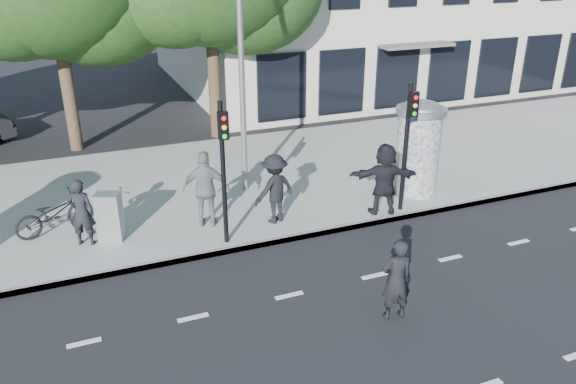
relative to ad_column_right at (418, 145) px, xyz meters
name	(u,v)px	position (x,y,z in m)	size (l,w,h in m)	color
ground	(318,336)	(-5.20, -4.70, -1.54)	(120.00, 120.00, 0.00)	black
sidewalk	(212,185)	(-5.20, 2.80, -1.46)	(40.00, 8.00, 0.15)	gray
curb	(255,245)	(-5.20, -1.15, -1.46)	(40.00, 0.10, 0.16)	slate
lane_dash_far	(289,295)	(-5.20, -3.30, -1.53)	(32.00, 0.12, 0.01)	silver
ad_column_right	(418,145)	(0.00, 0.00, 0.00)	(1.36, 1.36, 2.65)	beige
traffic_pole_near	(223,160)	(-5.80, -0.91, 0.69)	(0.22, 0.31, 3.40)	black
traffic_pole_far	(408,135)	(-1.00, -0.91, 0.69)	(0.22, 0.31, 3.40)	black
street_lamp	(241,23)	(-4.40, 1.93, 3.26)	(0.25, 0.93, 8.00)	slate
ped_b	(81,212)	(-8.90, 0.29, -0.57)	(0.60, 0.39, 1.63)	black
ped_d	(275,189)	(-4.35, -0.27, -0.50)	(1.15, 0.66, 1.78)	black
ped_e	(206,189)	(-5.99, 0.14, -0.41)	(1.15, 0.65, 1.96)	slate
ped_f	(384,179)	(-1.56, -0.85, -0.44)	(1.76, 0.63, 1.90)	black
man_road	(396,280)	(-3.61, -4.73, -0.70)	(0.61, 0.40, 1.68)	black
bicycle	(54,214)	(-9.52, 1.19, -0.90)	(1.87, 0.65, 0.98)	black
cabinet_left	(110,217)	(-8.30, 0.29, -0.80)	(0.57, 0.41, 1.18)	gray
cabinet_right	(407,174)	(-0.35, -0.11, -0.75)	(0.61, 0.44, 1.27)	#5D5F61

